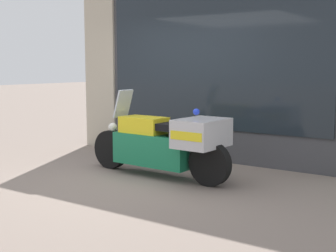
% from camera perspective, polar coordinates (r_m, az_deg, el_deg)
% --- Properties ---
extents(ground_plane, '(60.00, 60.00, 0.00)m').
position_cam_1_polar(ground_plane, '(6.76, -4.95, -6.42)').
color(ground_plane, gray).
extents(shop_building, '(5.06, 0.55, 3.94)m').
position_cam_1_polar(shop_building, '(8.38, 1.98, 9.91)').
color(shop_building, '#424247').
rests_on(shop_building, ground).
extents(window_display, '(3.87, 0.30, 2.03)m').
position_cam_1_polar(window_display, '(8.15, 5.79, -0.60)').
color(window_display, slate).
rests_on(window_display, ground).
extents(paramedic_motorcycle, '(2.44, 0.77, 1.25)m').
position_cam_1_polar(paramedic_motorcycle, '(6.66, -0.11, -1.94)').
color(paramedic_motorcycle, black).
rests_on(paramedic_motorcycle, ground).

